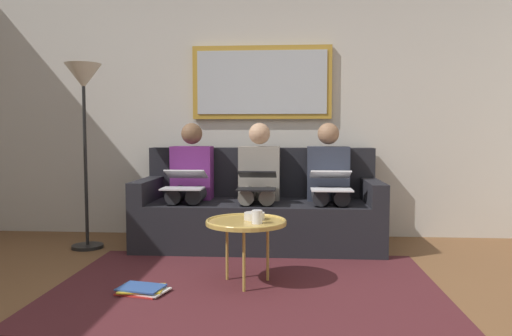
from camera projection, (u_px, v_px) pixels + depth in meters
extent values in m
cube|color=beige|center=(262.00, 108.00, 4.96)|extent=(6.00, 0.12, 2.60)
cube|color=#4C1E23|center=(247.00, 286.00, 3.31)|extent=(2.60, 1.80, 0.01)
cube|color=black|center=(259.00, 223.00, 4.49)|extent=(2.20, 0.90, 0.42)
cube|color=black|center=(261.00, 172.00, 4.81)|extent=(2.20, 0.20, 0.48)
cube|color=black|center=(372.00, 191.00, 4.40)|extent=(0.14, 0.90, 0.20)
cube|color=black|center=(149.00, 189.00, 4.54)|extent=(0.14, 0.90, 0.20)
cube|color=#B7892D|center=(262.00, 82.00, 4.85)|extent=(1.39, 0.04, 0.73)
cube|color=#B2B7BC|center=(262.00, 82.00, 4.83)|extent=(1.29, 0.01, 0.63)
cylinder|color=tan|center=(246.00, 223.00, 3.33)|extent=(0.56, 0.56, 0.03)
torus|color=tan|center=(246.00, 221.00, 3.33)|extent=(0.56, 0.56, 0.02)
cylinder|color=#B28E42|center=(244.00, 261.00, 3.18)|extent=(0.02, 0.02, 0.42)
cylinder|color=#B28E42|center=(268.00, 252.00, 3.42)|extent=(0.02, 0.02, 0.42)
cylinder|color=#B28E42|center=(227.00, 251.00, 3.44)|extent=(0.02, 0.02, 0.42)
cylinder|color=silver|center=(257.00, 217.00, 3.23)|extent=(0.07, 0.07, 0.09)
cylinder|color=beige|center=(254.00, 216.00, 3.38)|extent=(0.14, 0.14, 0.05)
cube|color=#2D3342|center=(328.00, 173.00, 4.51)|extent=(0.38, 0.22, 0.50)
sphere|color=#997051|center=(328.00, 134.00, 4.48)|extent=(0.20, 0.20, 0.20)
cylinder|color=#232328|center=(340.00, 196.00, 4.31)|extent=(0.14, 0.42, 0.14)
cylinder|color=#232328|center=(319.00, 195.00, 4.32)|extent=(0.14, 0.42, 0.14)
cylinder|color=#232328|center=(342.00, 231.00, 4.12)|extent=(0.11, 0.11, 0.42)
cylinder|color=#232328|center=(321.00, 231.00, 4.13)|extent=(0.11, 0.11, 0.42)
cube|color=white|center=(332.00, 190.00, 4.10)|extent=(0.35, 0.24, 0.01)
cube|color=white|center=(330.00, 174.00, 4.25)|extent=(0.35, 0.23, 0.09)
cube|color=#A5C6EA|center=(330.00, 174.00, 4.24)|extent=(0.31, 0.20, 0.07)
cube|color=gray|center=(259.00, 173.00, 4.56)|extent=(0.38, 0.22, 0.50)
sphere|color=tan|center=(259.00, 134.00, 4.53)|extent=(0.20, 0.20, 0.20)
cylinder|color=gray|center=(268.00, 195.00, 4.35)|extent=(0.14, 0.42, 0.14)
cylinder|color=gray|center=(248.00, 195.00, 4.37)|extent=(0.14, 0.42, 0.14)
cylinder|color=gray|center=(267.00, 230.00, 4.17)|extent=(0.11, 0.11, 0.42)
cylinder|color=gray|center=(246.00, 230.00, 4.18)|extent=(0.11, 0.11, 0.42)
cube|color=black|center=(256.00, 189.00, 4.15)|extent=(0.33, 0.23, 0.01)
cube|color=black|center=(257.00, 174.00, 4.28)|extent=(0.33, 0.22, 0.08)
cube|color=#A5C6EA|center=(257.00, 174.00, 4.28)|extent=(0.30, 0.19, 0.06)
cube|color=#66236B|center=(192.00, 173.00, 4.60)|extent=(0.38, 0.22, 0.50)
sphere|color=brown|center=(192.00, 134.00, 4.58)|extent=(0.20, 0.20, 0.20)
cylinder|color=#232328|center=(197.00, 194.00, 4.40)|extent=(0.14, 0.42, 0.14)
cylinder|color=#232328|center=(178.00, 194.00, 4.41)|extent=(0.14, 0.42, 0.14)
cylinder|color=#232328|center=(193.00, 229.00, 4.21)|extent=(0.11, 0.11, 0.42)
cylinder|color=#232328|center=(173.00, 229.00, 4.22)|extent=(0.11, 0.11, 0.42)
cube|color=silver|center=(182.00, 189.00, 4.19)|extent=(0.36, 0.23, 0.01)
cube|color=silver|center=(186.00, 174.00, 4.34)|extent=(0.36, 0.22, 0.09)
cube|color=#A5C6EA|center=(186.00, 174.00, 4.33)|extent=(0.32, 0.19, 0.08)
cube|color=red|center=(141.00, 292.00, 3.17)|extent=(0.32, 0.26, 0.01)
cube|color=white|center=(146.00, 290.00, 3.17)|extent=(0.33, 0.27, 0.01)
cube|color=yellow|center=(142.00, 288.00, 3.17)|extent=(0.29, 0.22, 0.01)
cube|color=#33569E|center=(141.00, 287.00, 3.17)|extent=(0.31, 0.25, 0.01)
cylinder|color=black|center=(88.00, 246.00, 4.42)|extent=(0.28, 0.28, 0.03)
cylinder|color=black|center=(86.00, 166.00, 4.36)|extent=(0.03, 0.03, 1.50)
cone|color=beige|center=(83.00, 76.00, 4.31)|extent=(0.32, 0.32, 0.22)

